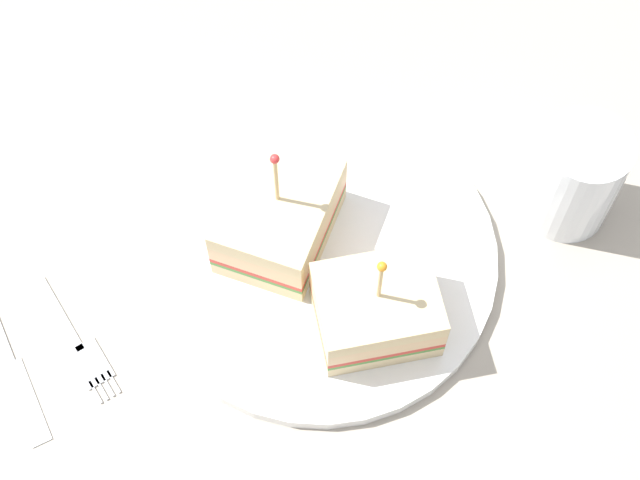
% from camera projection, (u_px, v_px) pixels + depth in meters
% --- Properties ---
extents(ground_plane, '(1.03, 1.03, 0.02)m').
position_uv_depth(ground_plane, '(320.00, 265.00, 0.77)').
color(ground_plane, '#9E9384').
extents(plate, '(0.28, 0.28, 0.01)m').
position_uv_depth(plate, '(320.00, 255.00, 0.76)').
color(plate, white).
rests_on(plate, ground_plane).
extents(sandwich_half_front, '(0.12, 0.12, 0.11)m').
position_uv_depth(sandwich_half_front, '(279.00, 216.00, 0.74)').
color(sandwich_half_front, beige).
rests_on(sandwich_half_front, plate).
extents(sandwich_half_back, '(0.09, 0.07, 0.10)m').
position_uv_depth(sandwich_half_back, '(377.00, 310.00, 0.70)').
color(sandwich_half_back, beige).
rests_on(sandwich_half_back, plate).
extents(drink_glass, '(0.07, 0.07, 0.09)m').
position_uv_depth(drink_glass, '(575.00, 180.00, 0.75)').
color(drink_glass, silver).
rests_on(drink_glass, ground_plane).
extents(fork, '(0.05, 0.12, 0.00)m').
position_uv_depth(fork, '(82.00, 347.00, 0.72)').
color(fork, silver).
rests_on(fork, ground_plane).
extents(knife, '(0.04, 0.13, 0.00)m').
position_uv_depth(knife, '(16.00, 374.00, 0.71)').
color(knife, silver).
rests_on(knife, ground_plane).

